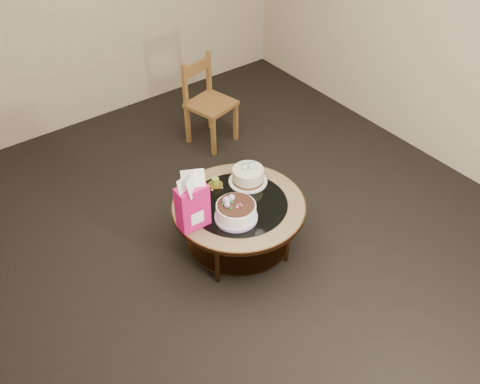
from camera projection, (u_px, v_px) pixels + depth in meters
ground at (239, 246)px, 4.31m from camera, size 5.00×5.00×0.00m
room_walls at (238, 72)px, 3.32m from camera, size 4.52×5.02×2.61m
coffee_table at (239, 211)px, 4.06m from camera, size 1.02×1.02×0.46m
decorated_cake at (236, 212)px, 3.85m from camera, size 0.31×0.31×0.18m
cream_cake at (248, 176)px, 4.17m from camera, size 0.30×0.30×0.19m
gift_bag at (192, 201)px, 3.69m from camera, size 0.23×0.17×0.44m
pillar_candle at (216, 183)px, 4.15m from camera, size 0.12×0.12×0.09m
dining_chair at (208, 102)px, 5.19m from camera, size 0.48×0.48×0.86m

